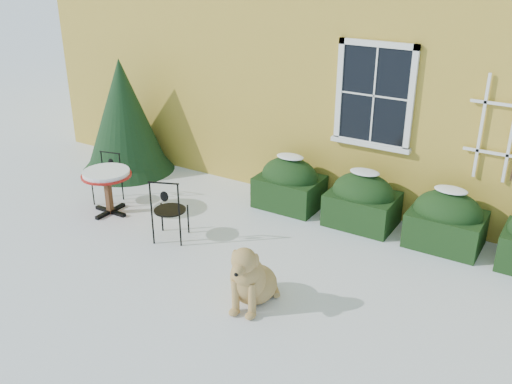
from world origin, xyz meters
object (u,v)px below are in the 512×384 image
Objects in this scene: patio_chair_far at (108,178)px; evergreen_shrub at (125,127)px; patio_chair_near at (169,209)px; bistro_table at (107,178)px; dog at (250,279)px.

evergreen_shrub is at bearing 108.24° from patio_chair_far.
bistro_table is at bearing -29.58° from patio_chair_near.
patio_chair_near is 0.98× the size of dog.
evergreen_shrub is 1.98m from bistro_table.
patio_chair_far is (0.78, -1.28, -0.45)m from evergreen_shrub.
dog is at bearing -32.53° from patio_chair_far.
patio_chair_near is at bearing -7.42° from bistro_table.
evergreen_shrub is 1.56m from patio_chair_far.
dog is (1.92, -0.79, -0.14)m from patio_chair_near.
evergreen_shrub is 3.15m from patio_chair_near.
patio_chair_far is 3.92m from dog.
bistro_table is 3.51m from dog.
dog is (3.36, -0.98, -0.26)m from bistro_table.
dog reaches higher than patio_chair_far.
patio_chair_near is at bearing -35.20° from evergreen_shrub.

